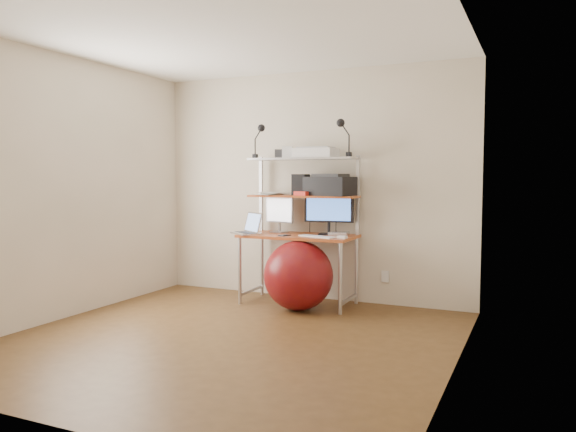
% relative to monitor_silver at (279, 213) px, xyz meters
% --- Properties ---
extents(room, '(3.60, 3.60, 3.60)m').
position_rel_monitor_silver_xyz_m(room, '(0.28, -1.57, 0.29)').
color(room, brown).
rests_on(room, ground).
extents(computer_desk, '(1.20, 0.60, 1.57)m').
position_rel_monitor_silver_xyz_m(computer_desk, '(0.28, -0.07, -0.00)').
color(computer_desk, '#B35422').
rests_on(computer_desk, ground).
extents(desktop, '(1.20, 0.60, 0.00)m').
position_rel_monitor_silver_xyz_m(desktop, '(0.28, -0.13, -0.22)').
color(desktop, '#B35422').
rests_on(desktop, computer_desk).
extents(mid_shelf, '(1.18, 0.34, 0.00)m').
position_rel_monitor_silver_xyz_m(mid_shelf, '(0.28, -0.00, 0.19)').
color(mid_shelf, '#B35422').
rests_on(mid_shelf, computer_desk).
extents(top_shelf, '(1.18, 0.34, 0.00)m').
position_rel_monitor_silver_xyz_m(top_shelf, '(0.28, -0.00, 0.59)').
color(top_shelf, '#B7B7BC').
rests_on(top_shelf, computer_desk).
extents(floor, '(3.60, 3.60, 0.00)m').
position_rel_monitor_silver_xyz_m(floor, '(0.28, -1.57, -0.96)').
color(floor, brown).
rests_on(floor, ground).
extents(wall_outlet, '(0.08, 0.01, 0.12)m').
position_rel_monitor_silver_xyz_m(wall_outlet, '(1.13, 0.21, -0.66)').
color(wall_outlet, white).
rests_on(wall_outlet, room).
extents(monitor_silver, '(0.36, 0.17, 0.41)m').
position_rel_monitor_silver_xyz_m(monitor_silver, '(0.00, 0.00, 0.00)').
color(monitor_silver, '#B3B3B8').
rests_on(monitor_silver, desktop).
extents(monitor_black, '(0.52, 0.17, 0.52)m').
position_rel_monitor_silver_xyz_m(monitor_black, '(0.57, 0.00, 0.04)').
color(monitor_black, black).
rests_on(monitor_black, desktop).
extents(laptop, '(0.42, 0.40, 0.29)m').
position_rel_monitor_silver_xyz_m(laptop, '(-0.24, -0.26, -0.17)').
color(laptop, silver).
rests_on(laptop, desktop).
extents(keyboard, '(0.42, 0.23, 0.01)m').
position_rel_monitor_silver_xyz_m(keyboard, '(0.55, -0.28, -0.21)').
color(keyboard, white).
rests_on(keyboard, desktop).
extents(mouse, '(0.10, 0.07, 0.03)m').
position_rel_monitor_silver_xyz_m(mouse, '(0.82, -0.29, -0.20)').
color(mouse, white).
rests_on(mouse, desktop).
extents(mac_mini, '(0.22, 0.22, 0.04)m').
position_rel_monitor_silver_xyz_m(mac_mini, '(0.70, -0.03, -0.20)').
color(mac_mini, silver).
rests_on(mac_mini, desktop).
extents(phone, '(0.10, 0.14, 0.01)m').
position_rel_monitor_silver_xyz_m(phone, '(0.20, -0.30, -0.21)').
color(phone, black).
rests_on(phone, desktop).
extents(printer, '(0.54, 0.42, 0.23)m').
position_rel_monitor_silver_xyz_m(printer, '(0.59, 0.01, 0.30)').
color(printer, black).
rests_on(printer, mid_shelf).
extents(nas_cube, '(0.16, 0.16, 0.23)m').
position_rel_monitor_silver_xyz_m(nas_cube, '(0.25, -0.00, 0.31)').
color(nas_cube, black).
rests_on(nas_cube, mid_shelf).
extents(red_box, '(0.19, 0.15, 0.04)m').
position_rel_monitor_silver_xyz_m(red_box, '(0.32, -0.10, 0.22)').
color(red_box, red).
rests_on(red_box, mid_shelf).
extents(scanner, '(0.44, 0.29, 0.11)m').
position_rel_monitor_silver_xyz_m(scanner, '(0.43, -0.01, 0.65)').
color(scanner, white).
rests_on(scanner, top_shelf).
extents(box_white, '(0.13, 0.12, 0.12)m').
position_rel_monitor_silver_xyz_m(box_white, '(0.11, -0.03, 0.66)').
color(box_white, white).
rests_on(box_white, top_shelf).
extents(box_grey, '(0.12, 0.12, 0.09)m').
position_rel_monitor_silver_xyz_m(box_grey, '(-0.01, 0.02, 0.64)').
color(box_grey, '#2C2C2E').
rests_on(box_grey, top_shelf).
extents(clip_lamp_left, '(0.14, 0.08, 0.36)m').
position_rel_monitor_silver_xyz_m(clip_lamp_left, '(-0.18, -0.11, 0.86)').
color(clip_lamp_left, black).
rests_on(clip_lamp_left, top_shelf).
extents(clip_lamp_right, '(0.15, 0.09, 0.39)m').
position_rel_monitor_silver_xyz_m(clip_lamp_right, '(0.75, -0.10, 0.87)').
color(clip_lamp_right, black).
rests_on(clip_lamp_right, top_shelf).
extents(exercise_ball, '(0.70, 0.70, 0.70)m').
position_rel_monitor_silver_xyz_m(exercise_ball, '(0.39, -0.38, -0.60)').
color(exercise_ball, maroon).
rests_on(exercise_ball, floor).
extents(paper_stack, '(0.32, 0.41, 0.03)m').
position_rel_monitor_silver_xyz_m(paper_stack, '(-0.10, -0.01, 0.21)').
color(paper_stack, white).
rests_on(paper_stack, mid_shelf).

